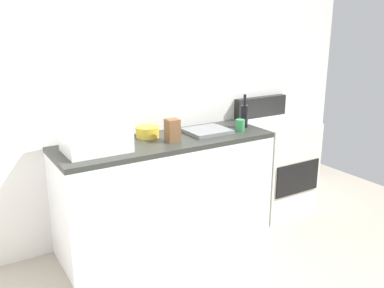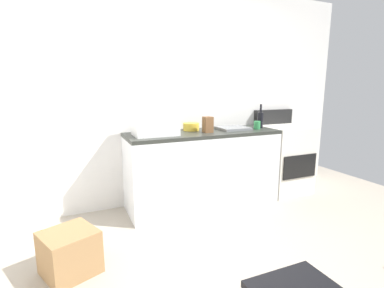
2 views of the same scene
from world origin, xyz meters
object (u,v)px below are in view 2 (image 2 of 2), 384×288
(microwave, at_px, (155,123))
(wine_bottle, at_px, (260,119))
(knife_block, at_px, (208,125))
(mixing_bowl, at_px, (191,127))
(coffee_mug, at_px, (257,125))
(stove_oven, at_px, (283,158))
(cardboard_box_medium, at_px, (70,252))

(microwave, relative_size, wine_bottle, 1.53)
(knife_block, distance_m, mixing_bowl, 0.25)
(coffee_mug, bearing_deg, wine_bottle, 37.33)
(stove_oven, height_order, mixing_bowl, stove_oven)
(stove_oven, height_order, microwave, microwave)
(wine_bottle, height_order, cardboard_box_medium, wine_bottle)
(stove_oven, distance_m, knife_block, 1.31)
(microwave, bearing_deg, wine_bottle, 0.52)
(wine_bottle, xyz_separation_m, mixing_bowl, (-0.89, 0.15, -0.06))
(stove_oven, distance_m, coffee_mug, 0.72)
(microwave, distance_m, knife_block, 0.61)
(coffee_mug, bearing_deg, mixing_bowl, 163.95)
(wine_bottle, bearing_deg, knife_block, -175.02)
(wine_bottle, relative_size, knife_block, 1.67)
(stove_oven, bearing_deg, microwave, -179.29)
(knife_block, height_order, cardboard_box_medium, knife_block)
(cardboard_box_medium, bearing_deg, coffee_mug, 17.93)
(stove_oven, height_order, knife_block, stove_oven)
(stove_oven, bearing_deg, knife_block, -176.29)
(wine_bottle, xyz_separation_m, coffee_mug, (-0.11, -0.08, -0.06))
(wine_bottle, relative_size, coffee_mug, 3.00)
(mixing_bowl, bearing_deg, wine_bottle, -9.25)
(stove_oven, height_order, cardboard_box_medium, stove_oven)
(stove_oven, height_order, wine_bottle, wine_bottle)
(mixing_bowl, distance_m, cardboard_box_medium, 1.87)
(microwave, relative_size, knife_block, 2.56)
(wine_bottle, distance_m, cardboard_box_medium, 2.58)
(knife_block, relative_size, cardboard_box_medium, 0.48)
(mixing_bowl, height_order, cardboard_box_medium, mixing_bowl)
(knife_block, bearing_deg, wine_bottle, 4.98)
(wine_bottle, height_order, knife_block, wine_bottle)
(microwave, height_order, mixing_bowl, microwave)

